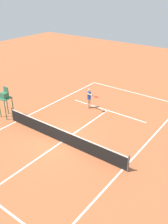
{
  "coord_description": "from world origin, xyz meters",
  "views": [
    {
      "loc": [
        -9.23,
        9.95,
        9.18
      ],
      "look_at": [
        0.45,
        -3.05,
        0.8
      ],
      "focal_mm": 39.83,
      "sensor_mm": 36.0,
      "label": 1
    }
  ],
  "objects": [
    {
      "name": "umpire_chair",
      "position": [
        5.67,
        -0.15,
        1.61
      ],
      "size": [
        0.8,
        0.8,
        2.41
      ],
      "color": "#2D6B4C",
      "rests_on": "ground"
    },
    {
      "name": "ground_plane",
      "position": [
        0.0,
        0.0,
        0.0
      ],
      "size": [
        60.0,
        60.0,
        0.0
      ],
      "primitive_type": "plane",
      "color": "#AD5933"
    },
    {
      "name": "player_serving",
      "position": [
        1.44,
        -5.12,
        1.02
      ],
      "size": [
        1.26,
        0.72,
        1.72
      ],
      "rotation": [
        0.0,
        0.0,
        1.42
      ],
      "color": "#D8A884",
      "rests_on": "ground"
    },
    {
      "name": "tennis_net",
      "position": [
        0.0,
        0.0,
        0.5
      ],
      "size": [
        9.74,
        0.1,
        1.07
      ],
      "color": "#4C4C51",
      "rests_on": "ground"
    },
    {
      "name": "court_lines",
      "position": [
        0.0,
        0.0,
        0.0
      ],
      "size": [
        9.14,
        20.73,
        0.01
      ],
      "color": "white",
      "rests_on": "ground"
    },
    {
      "name": "tennis_ball",
      "position": [
        0.43,
        -2.76,
        0.03
      ],
      "size": [
        0.07,
        0.07,
        0.07
      ],
      "primitive_type": "sphere",
      "color": "#CCE033",
      "rests_on": "ground"
    }
  ]
}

